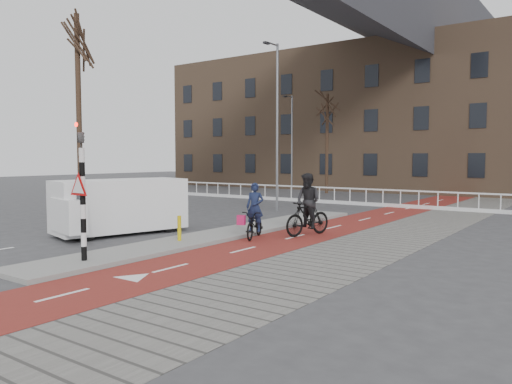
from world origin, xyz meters
The scene contains 15 objects.
ground centered at (0.00, 0.00, 0.00)m, with size 120.00×120.00×0.00m, color #38383A.
bike_lane centered at (1.50, 10.00, 0.01)m, with size 2.50×60.00×0.01m, color maroon.
sidewalk centered at (4.30, 10.00, 0.01)m, with size 3.00×60.00×0.01m, color slate.
curb_island centered at (-0.70, 4.00, 0.06)m, with size 1.80×16.00×0.12m, color gray.
traffic_signal centered at (-0.60, -2.02, 1.99)m, with size 0.80×0.80×3.68m.
bollard centered at (-0.75, 1.63, 0.52)m, with size 0.12×0.12×0.79m, color gold.
cyclist_near centered at (0.55, 3.93, 0.64)m, with size 1.24×1.91×1.89m.
cyclist_far centered at (1.71, 5.51, 0.92)m, with size 1.11×2.16×2.20m.
van centered at (-4.02, 1.96, 1.03)m, with size 2.96×4.89×1.96m.
railing centered at (-5.00, 17.00, 0.31)m, with size 28.00×0.10×0.99m.
townhouse_row centered at (-3.00, 32.00, 7.81)m, with size 46.00×10.00×15.90m.
tree_left centered at (-11.06, 5.29, 4.86)m, with size 0.26×0.26×9.71m, color black.
tree_mid centered at (-7.43, 24.52, 3.78)m, with size 0.24×0.24×7.56m, color black.
streetlight_near centered at (-3.65, 11.75, 4.25)m, with size 0.12×0.12×8.49m, color slate.
streetlight_left centered at (-9.51, 22.80, 3.70)m, with size 0.12×0.12×7.40m, color slate.
Camera 1 is at (10.35, -9.74, 2.77)m, focal length 35.00 mm.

